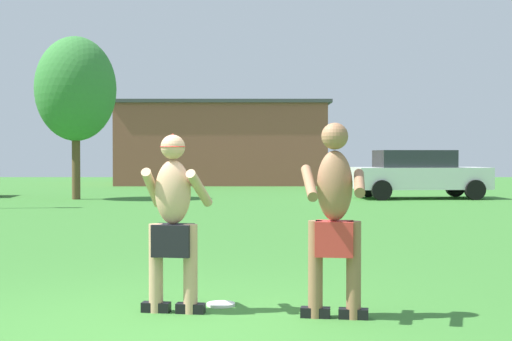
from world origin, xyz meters
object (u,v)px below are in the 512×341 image
at_px(car_white_near_post, 421,173).
at_px(player_in_black, 176,215).
at_px(tree_behind_players, 79,89).
at_px(player_near, 338,215).
at_px(frisbee, 224,304).

bearing_deg(car_white_near_post, player_in_black, -109.47).
distance_m(player_in_black, tree_behind_players, 17.67).
xyz_separation_m(player_near, player_in_black, (-1.45, 0.24, -0.02)).
bearing_deg(player_in_black, player_near, -9.34).
bearing_deg(car_white_near_post, player_near, -104.87).
height_order(player_in_black, tree_behind_players, tree_behind_players).
xyz_separation_m(player_near, frisbee, (-1.03, 0.54, -0.90)).
xyz_separation_m(player_in_black, car_white_near_post, (6.06, 17.15, -0.06)).
distance_m(frisbee, car_white_near_post, 17.79).
height_order(player_in_black, car_white_near_post, player_in_black).
bearing_deg(player_near, player_in_black, 170.66).
bearing_deg(frisbee, player_near, -27.56).
bearing_deg(player_in_black, tree_behind_players, 106.70).
height_order(frisbee, car_white_near_post, car_white_near_post).
xyz_separation_m(frisbee, car_white_near_post, (5.64, 16.85, 0.81)).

